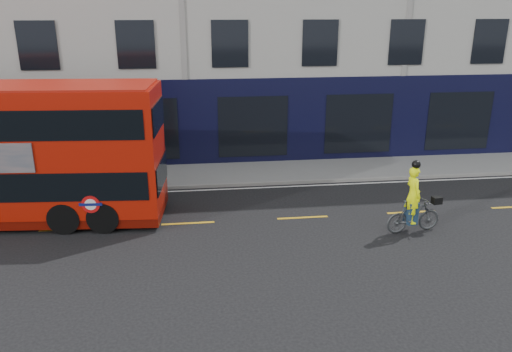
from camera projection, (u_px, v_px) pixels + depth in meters
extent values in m
plane|color=black|center=(188.00, 243.00, 15.65)|extent=(120.00, 120.00, 0.00)
cube|color=gray|center=(189.00, 175.00, 21.74)|extent=(60.00, 3.00, 0.12)
cube|color=gray|center=(189.00, 187.00, 20.33)|extent=(60.00, 0.12, 0.13)
cube|color=black|center=(187.00, 124.00, 22.50)|extent=(50.00, 0.08, 4.00)
cube|color=silver|center=(189.00, 191.00, 20.07)|extent=(58.00, 0.10, 0.01)
cube|color=black|center=(162.00, 173.00, 17.08)|extent=(0.22, 2.36, 0.94)
cube|color=black|center=(158.00, 116.00, 16.44)|extent=(0.22, 2.36, 0.94)
cylinder|color=red|center=(91.00, 204.00, 15.91)|extent=(0.59, 0.06, 0.59)
cylinder|color=white|center=(91.00, 205.00, 15.90)|extent=(0.38, 0.05, 0.38)
cube|color=#0C1459|center=(90.00, 205.00, 15.90)|extent=(0.73, 0.08, 0.09)
cylinder|color=black|center=(112.00, 204.00, 17.36)|extent=(1.25, 2.74, 1.05)
cylinder|color=black|center=(75.00, 204.00, 17.30)|extent=(1.25, 2.74, 1.05)
imported|color=#424547|center=(414.00, 216.00, 16.26)|extent=(1.93, 0.74, 1.13)
imported|color=#E8FB07|center=(413.00, 195.00, 16.00)|extent=(0.52, 0.73, 1.87)
cube|color=black|center=(437.00, 200.00, 16.29)|extent=(0.32, 0.27, 0.23)
cube|color=#1C324B|center=(411.00, 213.00, 16.20)|extent=(0.36, 0.44, 0.74)
sphere|color=black|center=(416.00, 164.00, 15.67)|extent=(0.28, 0.28, 0.28)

